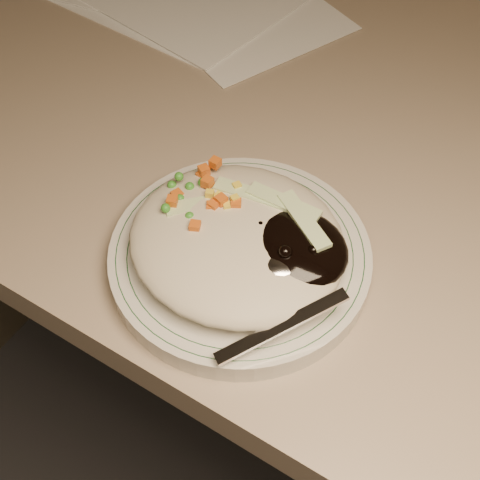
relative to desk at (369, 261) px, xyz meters
The scene contains 4 objects.
desk is the anchor object (origin of this frame).
plate 0.31m from the desk, 105.26° to the right, with size 0.23×0.23×0.02m, color silver.
plate_rim 0.32m from the desk, 105.26° to the right, with size 0.22×0.22×0.00m.
meal 0.33m from the desk, 104.16° to the right, with size 0.21×0.19×0.05m.
Camera 1 is at (0.13, 0.85, 1.23)m, focal length 50.00 mm.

